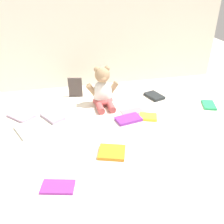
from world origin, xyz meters
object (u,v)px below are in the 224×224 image
object	(u,v)px
book_case_2	(58,187)
book_case_10	(26,131)
teddy_bear	(103,91)
book_case_1	(21,116)
book_case_5	(209,105)
book_case_4	(133,111)
book_case_8	(53,117)
book_case_6	(128,119)
book_case_9	(75,87)
book_case_7	(154,96)
book_case_3	(148,117)
book_case_0	(112,152)

from	to	relation	value
book_case_2	book_case_10	bearing A→B (deg)	-146.57
teddy_bear	book_case_2	distance (m)	0.66
book_case_1	book_case_5	xyz separation A→B (m)	(1.05, -0.11, -0.00)
book_case_4	book_case_10	xyz separation A→B (m)	(-0.56, -0.07, 0.00)
book_case_2	book_case_8	bearing A→B (deg)	-164.79
book_case_10	book_case_6	bearing A→B (deg)	-24.60
book_case_4	book_case_9	xyz separation A→B (m)	(-0.29, 0.26, 0.06)
book_case_1	book_case_5	distance (m)	1.05
book_case_1	book_case_8	bearing A→B (deg)	120.25
book_case_7	book_case_3	bearing A→B (deg)	43.85
book_case_5	book_case_6	distance (m)	0.50
teddy_bear	book_case_3	distance (m)	0.30
book_case_6	book_case_7	world-z (taller)	same
book_case_0	book_case_2	size ratio (longest dim) A/B	0.95
book_case_4	book_case_7	world-z (taller)	book_case_7
book_case_1	book_case_4	world-z (taller)	book_case_1
book_case_1	book_case_3	world-z (taller)	book_case_3
book_case_1	book_case_5	size ratio (longest dim) A/B	1.25
book_case_3	book_case_9	distance (m)	0.49
book_case_8	book_case_9	world-z (taller)	book_case_9
book_case_10	book_case_4	bearing A→B (deg)	-16.41
book_case_9	book_case_7	bearing A→B (deg)	-0.22
book_case_10	book_case_9	bearing A→B (deg)	26.98
book_case_5	book_case_8	bearing A→B (deg)	15.57
book_case_3	book_case_8	bearing A→B (deg)	97.25
book_case_9	teddy_bear	bearing A→B (deg)	-31.49
book_case_6	book_case_1	bearing A→B (deg)	-117.59
book_case_3	book_case_2	bearing A→B (deg)	149.22
book_case_7	teddy_bear	bearing A→B (deg)	-13.07
book_case_0	book_case_7	bearing A→B (deg)	-20.03
book_case_5	book_case_0	bearing A→B (deg)	44.42
book_case_2	book_case_9	size ratio (longest dim) A/B	0.95
teddy_bear	book_case_8	size ratio (longest dim) A/B	1.83
teddy_bear	book_case_8	distance (m)	0.31
teddy_bear	book_case_0	world-z (taller)	teddy_bear
teddy_bear	book_case_3	size ratio (longest dim) A/B	2.56
book_case_2	book_case_9	xyz separation A→B (m)	(0.14, 0.74, 0.06)
teddy_bear	book_case_3	world-z (taller)	teddy_bear
book_case_1	book_case_8	distance (m)	0.17
book_case_2	book_case_6	bearing A→B (deg)	150.32
teddy_bear	book_case_6	distance (m)	0.24
teddy_bear	book_case_2	world-z (taller)	teddy_bear
book_case_6	book_case_3	bearing A→B (deg)	78.17
book_case_1	book_case_10	bearing A→B (deg)	58.97
book_case_8	book_case_4	bearing A→B (deg)	-35.86
book_case_3	book_case_8	world-z (taller)	same
book_case_8	book_case_2	bearing A→B (deg)	-120.40
book_case_4	teddy_bear	bearing A→B (deg)	-139.79
book_case_0	book_case_8	bearing A→B (deg)	52.18
book_case_7	book_case_0	bearing A→B (deg)	33.70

